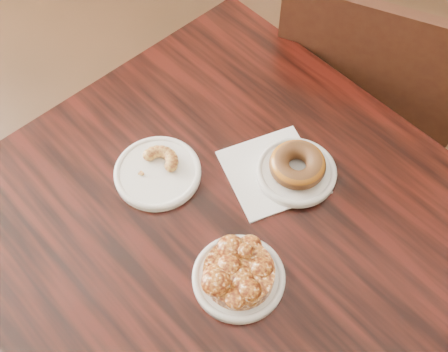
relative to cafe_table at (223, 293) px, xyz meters
The scene contains 9 objects.
cafe_table is the anchor object (origin of this frame).
chair_far 0.74m from the cafe_table, 84.47° to the left, with size 0.50×0.50×0.90m, color black, non-canonical shape.
napkin 0.40m from the cafe_table, 76.99° to the left, with size 0.17×0.17×0.00m, color white.
plate_donut 0.42m from the cafe_table, 65.06° to the left, with size 0.16×0.16×0.01m, color silver.
plate_cruller 0.41m from the cafe_table, behind, with size 0.17×0.17×0.01m, color white.
plate_fritter 0.40m from the cafe_table, 46.14° to the right, with size 0.16×0.16×0.01m, color silver.
glazed_donut 0.45m from the cafe_table, 65.06° to the left, with size 0.11×0.11×0.04m, color brown.
apple_fritter 0.42m from the cafe_table, 46.14° to the right, with size 0.17×0.17×0.04m, color #3F1206, non-canonical shape.
cruller_fragment 0.43m from the cafe_table, behind, with size 0.09×0.09×0.02m, color brown, non-canonical shape.
Camera 1 is at (0.12, -0.34, 1.68)m, focal length 45.00 mm.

